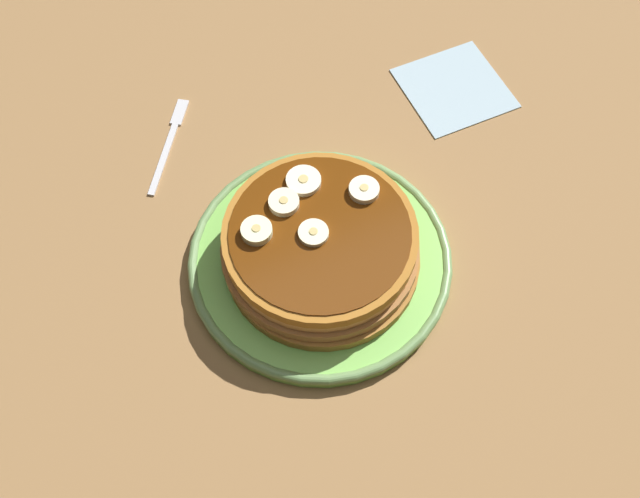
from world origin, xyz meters
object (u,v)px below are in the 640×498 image
object	(u,v)px
napkin	(454,88)
pancake_stack	(322,245)
banana_slice_0	(313,233)
banana_slice_3	(364,190)
banana_slice_4	(303,181)
plate	(320,260)
fork	(170,139)
banana_slice_1	(257,231)
banana_slice_2	(284,203)

from	to	relation	value
napkin	pancake_stack	bearing A→B (deg)	-59.63
banana_slice_0	napkin	size ratio (longest dim) A/B	0.26
banana_slice_3	napkin	distance (cm)	22.45
banana_slice_4	napkin	bearing A→B (deg)	109.74
plate	fork	bearing A→B (deg)	-159.33
plate	pancake_stack	xyz separation A→B (cm)	(0.04, 0.22, 2.92)
banana_slice_1	napkin	bearing A→B (deg)	111.40
pancake_stack	fork	xyz separation A→B (cm)	(-20.99, -8.13, -3.58)
banana_slice_4	fork	world-z (taller)	banana_slice_4
pancake_stack	banana_slice_3	world-z (taller)	banana_slice_3
pancake_stack	banana_slice_1	world-z (taller)	banana_slice_1
pancake_stack	napkin	bearing A→B (deg)	120.37
banana_slice_2	banana_slice_4	bearing A→B (deg)	117.93
pancake_stack	banana_slice_2	bearing A→B (deg)	-155.13
pancake_stack	banana_slice_1	bearing A→B (deg)	-113.82
banana_slice_0	banana_slice_1	xyz separation A→B (cm)	(-2.33, -4.59, 0.17)
pancake_stack	fork	size ratio (longest dim) A/B	1.79
fork	banana_slice_0	bearing A→B (deg)	19.09
banana_slice_0	banana_slice_3	distance (cm)	6.63
banana_slice_2	pancake_stack	bearing A→B (deg)	24.87
banana_slice_3	fork	distance (cm)	24.07
banana_slice_0	fork	bearing A→B (deg)	-160.91
banana_slice_1	plate	bearing A→B (deg)	65.64
banana_slice_1	banana_slice_0	bearing A→B (deg)	63.07
banana_slice_3	napkin	world-z (taller)	banana_slice_3
banana_slice_1	banana_slice_4	world-z (taller)	banana_slice_1
pancake_stack	banana_slice_0	distance (cm)	2.83
plate	napkin	distance (cm)	27.42
plate	pancake_stack	size ratio (longest dim) A/B	1.30
banana_slice_2	banana_slice_3	size ratio (longest dim) A/B	1.00
banana_slice_2	napkin	bearing A→B (deg)	110.66
pancake_stack	banana_slice_4	size ratio (longest dim) A/B	5.90
banana_slice_4	fork	distance (cm)	18.84
pancake_stack	banana_slice_2	distance (cm)	5.38
pancake_stack	banana_slice_4	xyz separation A→B (cm)	(-5.61, 0.76, 2.71)
banana_slice_3	banana_slice_2	bearing A→B (deg)	-105.53
pancake_stack	banana_slice_1	size ratio (longest dim) A/B	6.84
plate	banana_slice_1	world-z (taller)	banana_slice_1
banana_slice_2	banana_slice_3	world-z (taller)	same
banana_slice_2	fork	bearing A→B (deg)	-159.79
pancake_stack	banana_slice_0	size ratio (longest dim) A/B	7.03
banana_slice_1	fork	bearing A→B (deg)	-171.87
plate	napkin	size ratio (longest dim) A/B	2.34
banana_slice_1	banana_slice_3	xyz separation A→B (cm)	(0.28, 10.89, -0.07)
pancake_stack	banana_slice_0	bearing A→B (deg)	-95.59
pancake_stack	banana_slice_4	world-z (taller)	banana_slice_4
banana_slice_3	fork	world-z (taller)	banana_slice_3
banana_slice_0	plate	bearing A→B (deg)	85.73
banana_slice_0	napkin	world-z (taller)	banana_slice_0
banana_slice_4	fork	size ratio (longest dim) A/B	0.30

